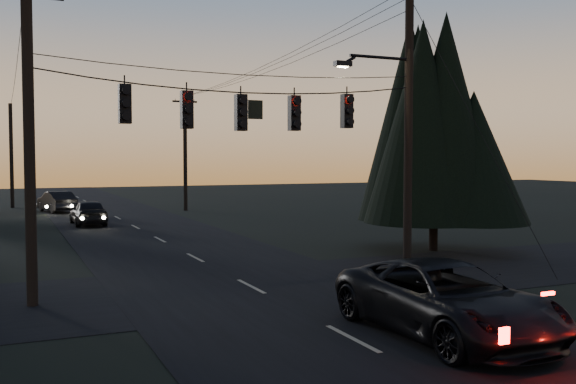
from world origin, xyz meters
name	(u,v)px	position (x,y,z in m)	size (l,w,h in m)	color
main_road	(170,245)	(0.00, 20.00, 0.01)	(8.00, 120.00, 0.02)	black
cross_road	(251,287)	(0.00, 10.00, 0.01)	(60.00, 7.00, 0.02)	black
utility_pole_right	(407,273)	(5.50, 10.00, 0.00)	(5.00, 0.30, 10.00)	black
utility_pole_left	(33,306)	(-6.00, 10.00, 0.00)	(1.80, 0.30, 8.50)	black
utility_pole_far_r	(186,211)	(5.50, 38.00, 0.00)	(1.80, 0.30, 8.50)	black
utility_pole_far_l	(13,208)	(-6.00, 46.00, 0.00)	(0.30, 0.30, 8.00)	black
span_signal_assembly	(243,110)	(-0.24, 10.00, 5.20)	(11.50, 0.44, 1.64)	black
evergreen_right	(435,132)	(9.54, 13.99, 4.89)	(4.74, 4.74, 8.59)	black
suv_near	(446,300)	(1.92, 3.37, 0.79)	(2.61, 5.65, 1.57)	black
sedan_oncoming_a	(88,212)	(-2.23, 30.24, 0.73)	(1.73, 4.30, 1.47)	black
sedan_oncoming_b	(57,202)	(-3.20, 40.27, 0.73)	(1.54, 4.42, 1.46)	black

